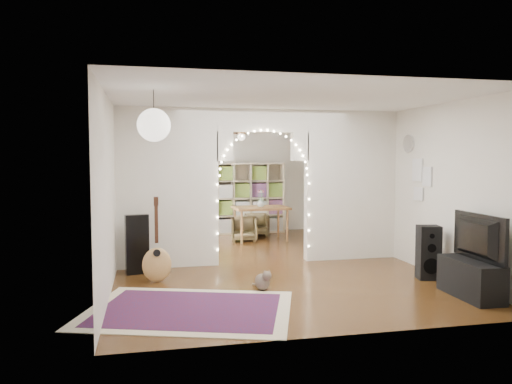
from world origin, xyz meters
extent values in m
plane|color=black|center=(0.00, 0.00, 0.00)|extent=(7.50, 7.50, 0.00)
cube|color=white|center=(0.00, 0.00, 2.70)|extent=(5.00, 7.50, 0.02)
cube|color=silver|center=(0.00, 3.75, 1.35)|extent=(5.00, 0.02, 2.70)
cube|color=silver|center=(0.00, -3.75, 1.35)|extent=(5.00, 0.02, 2.70)
cube|color=silver|center=(-2.50, 0.00, 1.35)|extent=(0.02, 7.50, 2.70)
cube|color=silver|center=(2.50, 0.00, 1.35)|extent=(0.02, 7.50, 2.70)
cube|color=silver|center=(-1.65, 0.00, 1.35)|extent=(1.70, 0.20, 2.70)
cube|color=silver|center=(1.65, 0.00, 1.35)|extent=(1.70, 0.20, 2.70)
cube|color=silver|center=(0.00, 0.00, 2.50)|extent=(1.60, 0.20, 0.40)
cube|color=white|center=(-2.47, 1.80, 1.50)|extent=(0.04, 1.20, 1.40)
cylinder|color=white|center=(2.48, -0.60, 2.10)|extent=(0.03, 0.31, 0.31)
sphere|color=white|center=(-1.90, -2.40, 2.25)|extent=(0.40, 0.40, 0.40)
cube|color=maroon|center=(-1.52, -2.53, 0.01)|extent=(2.91, 2.52, 0.02)
cube|color=black|center=(-2.16, -0.45, 0.48)|extent=(0.38, 0.19, 0.95)
ellipsoid|color=#B88949|center=(-1.86, -1.05, 0.46)|extent=(0.45, 0.20, 0.52)
cube|color=black|center=(-1.86, -1.05, 0.89)|extent=(0.05, 0.04, 0.60)
cube|color=black|center=(-1.86, -1.05, 1.21)|extent=(0.07, 0.04, 0.13)
ellipsoid|color=brown|center=(-0.43, -1.81, 0.11)|extent=(0.29, 0.36, 0.23)
sphere|color=brown|center=(-0.39, -1.94, 0.23)|extent=(0.16, 0.16, 0.13)
cone|color=brown|center=(-0.42, -1.94, 0.29)|extent=(0.04, 0.04, 0.05)
cone|color=brown|center=(-0.36, -1.94, 0.29)|extent=(0.04, 0.04, 0.05)
cylinder|color=brown|center=(-0.48, -1.65, 0.04)|extent=(0.09, 0.21, 0.07)
cube|color=black|center=(2.20, -1.75, 0.41)|extent=(0.37, 0.33, 0.82)
cylinder|color=black|center=(2.17, -1.89, 0.23)|extent=(0.24, 0.07, 0.24)
cylinder|color=black|center=(2.17, -1.89, 0.50)|extent=(0.13, 0.05, 0.13)
cylinder|color=black|center=(2.17, -1.89, 0.69)|extent=(0.08, 0.03, 0.07)
cube|color=black|center=(2.20, -2.77, 0.25)|extent=(0.43, 1.01, 0.50)
imported|color=black|center=(2.20, -2.77, 0.81)|extent=(0.17, 1.08, 0.62)
cube|color=beige|center=(0.49, 3.48, 0.86)|extent=(1.69, 0.46, 1.72)
cube|color=brown|center=(0.49, 2.29, 0.73)|extent=(1.24, 0.86, 0.05)
cylinder|color=brown|center=(-0.01, 1.94, 0.35)|extent=(0.05, 0.05, 0.70)
cylinder|color=brown|center=(1.03, 2.00, 0.35)|extent=(0.05, 0.05, 0.70)
cylinder|color=brown|center=(-0.04, 2.58, 0.35)|extent=(0.05, 0.05, 0.70)
cylinder|color=brown|center=(1.00, 2.64, 0.35)|extent=(0.05, 0.05, 0.70)
imported|color=white|center=(0.49, 2.29, 0.85)|extent=(0.19, 0.19, 0.19)
imported|color=brown|center=(0.11, 2.26, 0.27)|extent=(0.66, 0.67, 0.53)
imported|color=brown|center=(0.56, 2.98, 0.26)|extent=(0.63, 0.64, 0.52)
camera|label=1|loc=(-2.00, -8.54, 1.87)|focal=35.00mm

